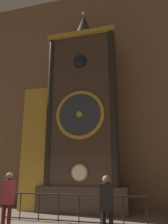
# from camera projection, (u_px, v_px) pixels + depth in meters

# --- Properties ---
(cathedral_back_wall) EXTENTS (24.00, 0.32, 12.35)m
(cathedral_back_wall) POSITION_uv_depth(u_px,v_px,m) (83.00, 88.00, 12.28)
(cathedral_back_wall) COLOR #846047
(cathedral_back_wall) RESTS_ON ground_plane
(clock_tower) EXTENTS (4.79, 1.78, 9.98)m
(clock_tower) POSITION_uv_depth(u_px,v_px,m) (76.00, 120.00, 10.36)
(clock_tower) COLOR #423328
(clock_tower) RESTS_ON ground_plane
(railing_fence) EXTENTS (5.23, 0.05, 0.92)m
(railing_fence) POSITION_uv_depth(u_px,v_px,m) (69.00, 206.00, 7.49)
(railing_fence) COLOR black
(railing_fence) RESTS_ON ground_plane
(visitor_near) EXTENTS (0.38, 0.28, 1.66)m
(visitor_near) POSITION_uv_depth(u_px,v_px,m) (8.00, 196.00, 6.23)
(visitor_near) COLOR #461518
(visitor_near) RESTS_ON ground_plane
(visitor_far) EXTENTS (0.37, 0.26, 1.60)m
(visitor_far) POSITION_uv_depth(u_px,v_px,m) (107.00, 202.00, 5.40)
(visitor_far) COLOR black
(visitor_far) RESTS_ON ground_plane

